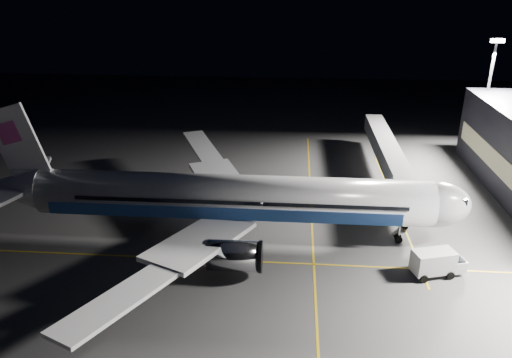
{
  "coord_description": "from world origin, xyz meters",
  "views": [
    {
      "loc": [
        7.31,
        -55.02,
        31.09
      ],
      "look_at": [
        2.55,
        4.28,
        6.0
      ],
      "focal_mm": 35.0,
      "sensor_mm": 36.0,
      "label": 1
    }
  ],
  "objects_px": {
    "jet_bridge": "(390,157)",
    "safety_cone_a": "(231,218)",
    "safety_cone_b": "(220,218)",
    "safety_cone_c": "(191,190)",
    "floodlight_mast_north": "(488,88)",
    "baggage_tug": "(211,175)",
    "airliner": "(224,198)",
    "service_truck": "(438,262)"
  },
  "relations": [
    {
      "from": "airliner",
      "to": "baggage_tug",
      "type": "distance_m",
      "value": 18.49
    },
    {
      "from": "floodlight_mast_north",
      "to": "safety_cone_b",
      "type": "distance_m",
      "value": 52.17
    },
    {
      "from": "safety_cone_a",
      "to": "safety_cone_c",
      "type": "relative_size",
      "value": 1.03
    },
    {
      "from": "safety_cone_a",
      "to": "safety_cone_c",
      "type": "height_order",
      "value": "safety_cone_a"
    },
    {
      "from": "service_truck",
      "to": "safety_cone_b",
      "type": "relative_size",
      "value": 10.6
    },
    {
      "from": "jet_bridge",
      "to": "safety_cone_a",
      "type": "bearing_deg",
      "value": -148.31
    },
    {
      "from": "safety_cone_b",
      "to": "service_truck",
      "type": "bearing_deg",
      "value": -23.12
    },
    {
      "from": "safety_cone_a",
      "to": "service_truck",
      "type": "bearing_deg",
      "value": -24.45
    },
    {
      "from": "airliner",
      "to": "safety_cone_b",
      "type": "xyz_separation_m",
      "value": [
        -1.26,
        4.0,
        -4.87
      ]
    },
    {
      "from": "baggage_tug",
      "to": "safety_cone_a",
      "type": "xyz_separation_m",
      "value": [
        4.85,
        -13.41,
        -0.57
      ]
    },
    {
      "from": "jet_bridge",
      "to": "safety_cone_a",
      "type": "xyz_separation_m",
      "value": [
        -22.77,
        -14.06,
        -4.27
      ]
    },
    {
      "from": "floodlight_mast_north",
      "to": "safety_cone_c",
      "type": "height_order",
      "value": "floodlight_mast_north"
    },
    {
      "from": "safety_cone_b",
      "to": "airliner",
      "type": "bearing_deg",
      "value": -72.45
    },
    {
      "from": "service_truck",
      "to": "airliner",
      "type": "bearing_deg",
      "value": 147.63
    },
    {
      "from": "jet_bridge",
      "to": "floodlight_mast_north",
      "type": "height_order",
      "value": "floodlight_mast_north"
    },
    {
      "from": "jet_bridge",
      "to": "service_truck",
      "type": "relative_size",
      "value": 5.54
    },
    {
      "from": "floodlight_mast_north",
      "to": "baggage_tug",
      "type": "xyz_separation_m",
      "value": [
        -45.62,
        -14.58,
        -11.49
      ]
    },
    {
      "from": "baggage_tug",
      "to": "safety_cone_b",
      "type": "bearing_deg",
      "value": -83.82
    },
    {
      "from": "floodlight_mast_north",
      "to": "safety_cone_a",
      "type": "distance_m",
      "value": 50.9
    },
    {
      "from": "safety_cone_a",
      "to": "baggage_tug",
      "type": "bearing_deg",
      "value": 109.89
    },
    {
      "from": "jet_bridge",
      "to": "airliner",
      "type": "bearing_deg",
      "value": -141.96
    },
    {
      "from": "airliner",
      "to": "floodlight_mast_north",
      "type": "bearing_deg",
      "value": 37.91
    },
    {
      "from": "airliner",
      "to": "safety_cone_b",
      "type": "bearing_deg",
      "value": 107.55
    },
    {
      "from": "baggage_tug",
      "to": "safety_cone_a",
      "type": "relative_size",
      "value": 4.65
    },
    {
      "from": "baggage_tug",
      "to": "safety_cone_a",
      "type": "distance_m",
      "value": 14.27
    },
    {
      "from": "airliner",
      "to": "service_truck",
      "type": "xyz_separation_m",
      "value": [
        24.44,
        -6.97,
        -3.57
      ]
    },
    {
      "from": "airliner",
      "to": "baggage_tug",
      "type": "height_order",
      "value": "airliner"
    },
    {
      "from": "floodlight_mast_north",
      "to": "safety_cone_b",
      "type": "xyz_separation_m",
      "value": [
        -42.34,
        -27.99,
        -12.08
      ]
    },
    {
      "from": "baggage_tug",
      "to": "safety_cone_b",
      "type": "xyz_separation_m",
      "value": [
        3.28,
        -13.41,
        -0.59
      ]
    },
    {
      "from": "airliner",
      "to": "jet_bridge",
      "type": "height_order",
      "value": "airliner"
    },
    {
      "from": "airliner",
      "to": "safety_cone_a",
      "type": "distance_m",
      "value": 6.3
    },
    {
      "from": "service_truck",
      "to": "safety_cone_a",
      "type": "distance_m",
      "value": 26.54
    },
    {
      "from": "safety_cone_b",
      "to": "safety_cone_c",
      "type": "relative_size",
      "value": 0.98
    },
    {
      "from": "safety_cone_c",
      "to": "safety_cone_b",
      "type": "bearing_deg",
      "value": -57.12
    },
    {
      "from": "jet_bridge",
      "to": "safety_cone_c",
      "type": "bearing_deg",
      "value": -169.98
    },
    {
      "from": "baggage_tug",
      "to": "safety_cone_b",
      "type": "distance_m",
      "value": 13.82
    },
    {
      "from": "jet_bridge",
      "to": "service_truck",
      "type": "bearing_deg",
      "value": -86.87
    },
    {
      "from": "safety_cone_b",
      "to": "safety_cone_c",
      "type": "xyz_separation_m",
      "value": [
        -5.66,
        8.75,
        0.01
      ]
    },
    {
      "from": "baggage_tug",
      "to": "safety_cone_c",
      "type": "bearing_deg",
      "value": -124.66
    },
    {
      "from": "airliner",
      "to": "service_truck",
      "type": "relative_size",
      "value": 9.9
    },
    {
      "from": "safety_cone_b",
      "to": "baggage_tug",
      "type": "bearing_deg",
      "value": 103.73
    },
    {
      "from": "airliner",
      "to": "service_truck",
      "type": "bearing_deg",
      "value": -15.92
    }
  ]
}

